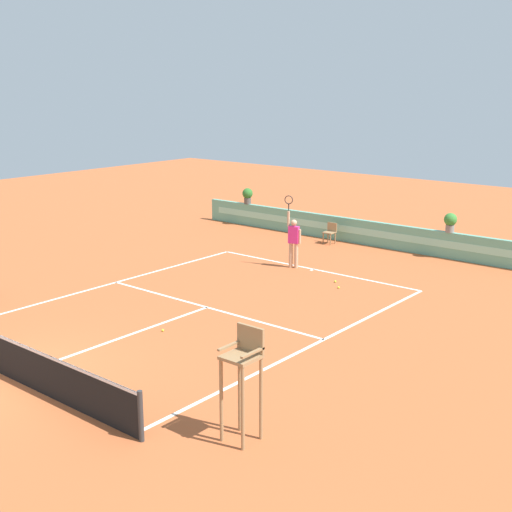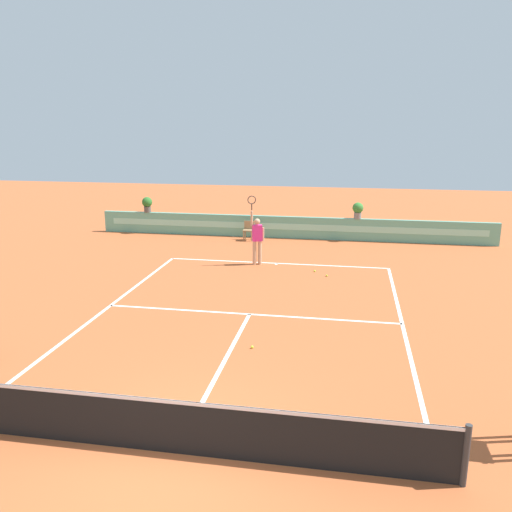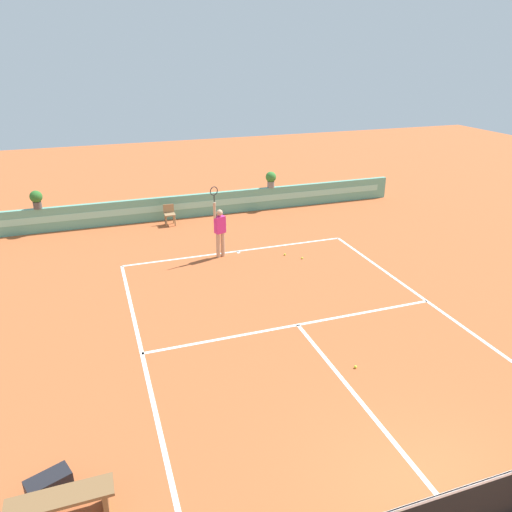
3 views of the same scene
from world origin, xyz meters
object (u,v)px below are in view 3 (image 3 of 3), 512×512
at_px(ball_kid_chair, 169,214).
at_px(tennis_ball_near_baseline, 302,258).
at_px(bench_courtside, 61,502).
at_px(potted_plant_right, 271,178).
at_px(tennis_ball_mid_court, 355,367).
at_px(tennis_ball_by_sideline, 285,254).
at_px(tennis_player, 220,229).
at_px(gear_bag, 49,485).
at_px(potted_plant_far_left, 36,198).

bearing_deg(ball_kid_chair, tennis_ball_near_baseline, -54.16).
xyz_separation_m(bench_courtside, potted_plant_right, (8.80, 14.21, 1.04)).
relative_size(tennis_ball_near_baseline, potted_plant_right, 0.09).
xyz_separation_m(tennis_ball_mid_court, potted_plant_right, (2.50, 12.20, 1.38)).
xyz_separation_m(tennis_ball_near_baseline, tennis_ball_by_sideline, (-0.45, 0.50, 0.00)).
bearing_deg(tennis_ball_mid_court, tennis_player, 99.13).
relative_size(bench_courtside, tennis_player, 0.62).
height_order(ball_kid_chair, tennis_ball_by_sideline, ball_kid_chair).
bearing_deg(bench_courtside, ball_kid_chair, 73.42).
bearing_deg(tennis_ball_near_baseline, tennis_ball_mid_court, -103.04).
height_order(bench_courtside, gear_bag, bench_courtside).
bearing_deg(tennis_ball_near_baseline, bench_courtside, -133.08).
bearing_deg(bench_courtside, potted_plant_right, 58.23).
height_order(tennis_ball_near_baseline, tennis_ball_mid_court, same).
height_order(ball_kid_chair, gear_bag, ball_kid_chair).
relative_size(ball_kid_chair, potted_plant_right, 1.17).
bearing_deg(tennis_ball_near_baseline, potted_plant_far_left, 146.02).
xyz_separation_m(bench_courtside, gear_bag, (-0.22, 0.60, -0.20)).
xyz_separation_m(tennis_player, tennis_ball_mid_court, (1.19, -7.43, -1.02)).
relative_size(tennis_ball_near_baseline, potted_plant_far_left, 0.09).
height_order(potted_plant_far_left, potted_plant_right, same).
distance_m(ball_kid_chair, tennis_player, 4.23).
bearing_deg(ball_kid_chair, tennis_ball_by_sideline, -54.88).
bearing_deg(tennis_ball_by_sideline, potted_plant_far_left, 146.97).
relative_size(ball_kid_chair, gear_bag, 1.21).
bearing_deg(ball_kid_chair, tennis_player, -74.80).
height_order(tennis_ball_by_sideline, potted_plant_far_left, potted_plant_far_left).
xyz_separation_m(tennis_ball_by_sideline, potted_plant_right, (1.50, 5.42, 1.38)).
height_order(tennis_player, tennis_ball_by_sideline, tennis_player).
bearing_deg(potted_plant_right, gear_bag, -123.55).
bearing_deg(tennis_player, bench_courtside, -118.43).
distance_m(ball_kid_chair, potted_plant_right, 4.94).
relative_size(bench_courtside, tennis_ball_mid_court, 23.53).
distance_m(ball_kid_chair, tennis_ball_by_sideline, 5.74).
bearing_deg(gear_bag, ball_kid_chair, 71.80).
xyz_separation_m(tennis_player, tennis_ball_near_baseline, (2.65, -1.15, -1.02)).
distance_m(ball_kid_chair, tennis_ball_near_baseline, 6.41).
xyz_separation_m(gear_bag, tennis_ball_near_baseline, (7.98, 7.69, -0.15)).
relative_size(tennis_player, tennis_ball_mid_court, 38.01).
xyz_separation_m(potted_plant_far_left, potted_plant_right, (9.83, 0.00, 0.00)).
height_order(gear_bag, tennis_ball_by_sideline, gear_bag).
bearing_deg(ball_kid_chair, bench_courtside, -106.58).
relative_size(ball_kid_chair, bench_courtside, 0.53).
height_order(bench_courtside, tennis_player, tennis_player).
xyz_separation_m(gear_bag, tennis_ball_by_sideline, (7.53, 8.19, -0.15)).
relative_size(tennis_ball_by_sideline, potted_plant_far_left, 0.09).
xyz_separation_m(gear_bag, tennis_player, (5.33, 8.84, 0.87)).
distance_m(tennis_ball_mid_court, potted_plant_far_left, 14.30).
relative_size(bench_courtside, gear_bag, 2.29).
bearing_deg(tennis_ball_by_sideline, bench_courtside, -129.71).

